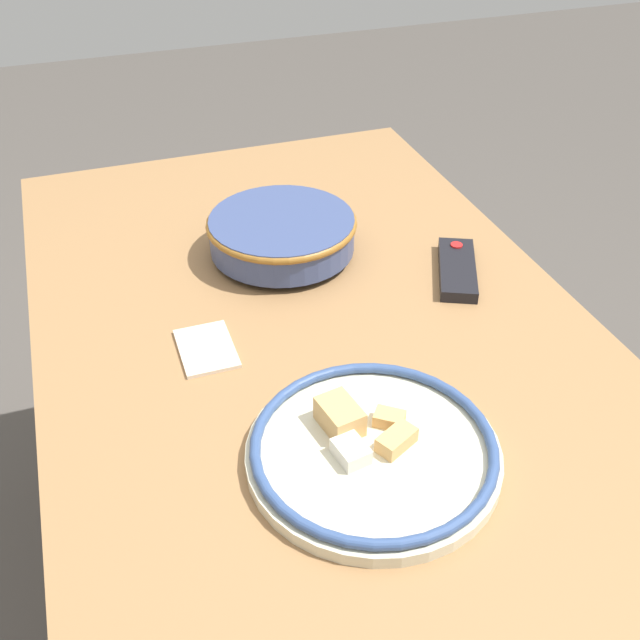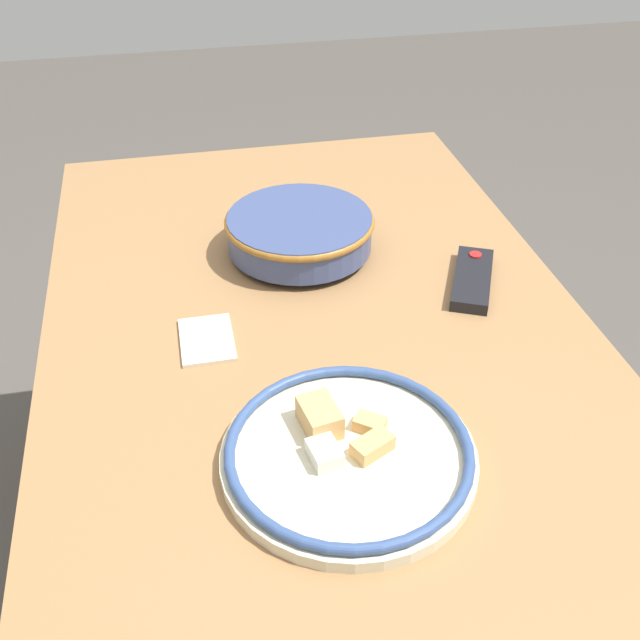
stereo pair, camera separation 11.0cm
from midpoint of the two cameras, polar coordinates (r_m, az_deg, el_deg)
name	(u,v)px [view 1 (the left image)]	position (r m, az deg, el deg)	size (l,w,h in m)	color
ground_plane	(323,623)	(1.70, -1.76, -22.20)	(8.00, 8.00, 0.00)	#4C4742
dining_table	(324,384)	(1.18, -2.37, -5.00)	(1.42, 0.83, 0.77)	olive
noodle_bowl	(282,233)	(1.30, -5.35, 6.53)	(0.26, 0.26, 0.07)	#384775
food_plate	(372,449)	(0.93, 0.61, -9.97)	(0.32, 0.32, 0.05)	beige
tv_remote	(457,269)	(1.27, 8.00, 3.78)	(0.18, 0.13, 0.02)	black
folded_napkin	(206,349)	(1.12, -11.45, -2.25)	(0.11, 0.08, 0.01)	beige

